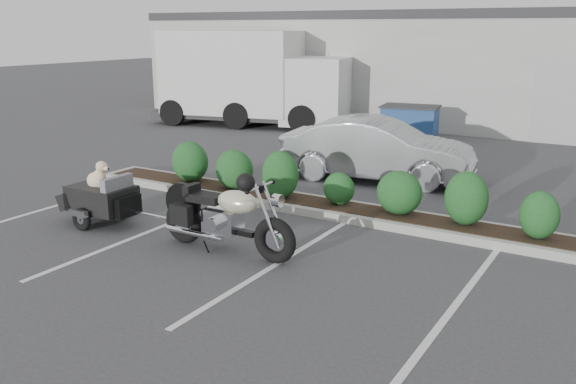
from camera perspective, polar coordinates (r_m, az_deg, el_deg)
The scene contains 8 objects.
ground at distance 10.29m, azimuth -4.97°, elevation -4.40°, with size 90.00×90.00×0.00m, color #38383A.
planter_kerb at distance 11.58m, azimuth 5.47°, elevation -1.77°, with size 12.00×1.00×0.15m, color #9E9E93.
building at distance 25.51m, azimuth 18.36°, elevation 11.21°, with size 26.00×10.00×4.00m, color #9EA099.
motorcycle at distance 9.53m, azimuth -5.86°, elevation -2.42°, with size 2.48×0.83×1.42m.
pet_trailer at distance 11.40m, azimuth -17.07°, elevation -0.45°, with size 1.96×1.09×1.18m.
sedan at distance 14.15m, azimuth 8.37°, elevation 3.94°, with size 1.52×4.36×1.44m, color #A7A8AE.
dumpster at distance 19.18m, azimuth 11.31°, elevation 6.29°, with size 1.86×1.41×1.12m.
delivery_truck at distance 22.20m, azimuth -3.31°, elevation 10.39°, with size 7.56×3.84×3.31m.
Camera 1 is at (5.74, -7.81, 3.44)m, focal length 38.00 mm.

